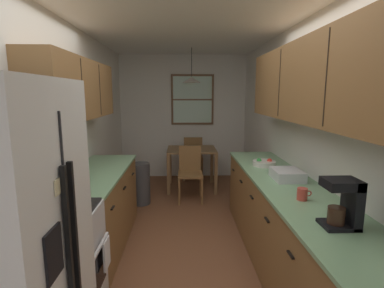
% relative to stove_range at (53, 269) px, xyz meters
% --- Properties ---
extents(ground_plane, '(12.00, 12.00, 0.00)m').
position_rel_stove_range_xyz_m(ground_plane, '(0.99, 1.53, -0.47)').
color(ground_plane, brown).
extents(wall_left, '(0.10, 9.00, 2.55)m').
position_rel_stove_range_xyz_m(wall_left, '(-0.36, 1.53, 0.80)').
color(wall_left, silver).
rests_on(wall_left, ground).
extents(wall_right, '(0.10, 9.00, 2.55)m').
position_rel_stove_range_xyz_m(wall_right, '(2.34, 1.53, 0.80)').
color(wall_right, silver).
rests_on(wall_right, ground).
extents(wall_back, '(4.40, 0.10, 2.55)m').
position_rel_stove_range_xyz_m(wall_back, '(0.99, 4.18, 0.80)').
color(wall_back, silver).
rests_on(wall_back, ground).
extents(ceiling_slab, '(4.40, 9.00, 0.08)m').
position_rel_stove_range_xyz_m(ceiling_slab, '(0.99, 1.53, 2.12)').
color(ceiling_slab, white).
extents(stove_range, '(0.66, 0.63, 1.10)m').
position_rel_stove_range_xyz_m(stove_range, '(0.00, 0.00, 0.00)').
color(stove_range, silver).
rests_on(stove_range, ground).
extents(microwave_over_range, '(0.39, 0.63, 0.36)m').
position_rel_stove_range_xyz_m(microwave_over_range, '(-0.11, 0.00, 1.18)').
color(microwave_over_range, black).
extents(counter_left, '(0.64, 1.78, 0.90)m').
position_rel_stove_range_xyz_m(counter_left, '(-0.01, 1.20, -0.02)').
color(counter_left, brown).
rests_on(counter_left, ground).
extents(upper_cabinets_left, '(0.33, 1.86, 0.62)m').
position_rel_stove_range_xyz_m(upper_cabinets_left, '(-0.15, 1.15, 1.33)').
color(upper_cabinets_left, brown).
extents(counter_right, '(0.64, 3.33, 0.90)m').
position_rel_stove_range_xyz_m(counter_right, '(1.99, 0.58, -0.02)').
color(counter_right, brown).
rests_on(counter_right, ground).
extents(upper_cabinets_right, '(0.33, 3.01, 0.73)m').
position_rel_stove_range_xyz_m(upper_cabinets_right, '(2.13, 0.53, 1.40)').
color(upper_cabinets_right, brown).
extents(dining_table, '(0.88, 0.75, 0.76)m').
position_rel_stove_range_xyz_m(dining_table, '(1.14, 3.27, 0.16)').
color(dining_table, brown).
rests_on(dining_table, ground).
extents(dining_chair_near, '(0.40, 0.40, 0.90)m').
position_rel_stove_range_xyz_m(dining_chair_near, '(1.10, 2.69, 0.03)').
color(dining_chair_near, brown).
rests_on(dining_chair_near, ground).
extents(dining_chair_far, '(0.41, 0.41, 0.90)m').
position_rel_stove_range_xyz_m(dining_chair_far, '(1.19, 3.85, 0.03)').
color(dining_chair_far, brown).
rests_on(dining_chair_far, ground).
extents(pendant_light, '(0.34, 0.34, 0.60)m').
position_rel_stove_range_xyz_m(pendant_light, '(1.14, 3.27, 1.53)').
color(pendant_light, black).
extents(back_window, '(0.88, 0.05, 1.03)m').
position_rel_stove_range_xyz_m(back_window, '(1.19, 4.10, 1.16)').
color(back_window, brown).
extents(trash_bin, '(0.30, 0.30, 0.67)m').
position_rel_stove_range_xyz_m(trash_bin, '(0.29, 2.54, -0.14)').
color(trash_bin, '#3F3F42').
rests_on(trash_bin, ground).
extents(storage_canister, '(0.11, 0.11, 0.20)m').
position_rel_stove_range_xyz_m(storage_canister, '(-0.01, 0.60, 0.53)').
color(storage_canister, '#265999').
rests_on(storage_canister, counter_left).
extents(dish_towel, '(0.02, 0.16, 0.24)m').
position_rel_stove_range_xyz_m(dish_towel, '(0.35, 0.16, 0.03)').
color(dish_towel, white).
extents(coffee_maker, '(0.22, 0.18, 0.32)m').
position_rel_stove_range_xyz_m(coffee_maker, '(2.01, -0.26, 0.60)').
color(coffee_maker, black).
rests_on(coffee_maker, counter_right).
extents(mug_by_coffeemaker, '(0.12, 0.08, 0.10)m').
position_rel_stove_range_xyz_m(mug_by_coffeemaker, '(1.95, 0.24, 0.48)').
color(mug_by_coffeemaker, '#BF3F33').
rests_on(mug_by_coffeemaker, counter_right).
extents(fruit_bowl, '(0.27, 0.27, 0.09)m').
position_rel_stove_range_xyz_m(fruit_bowl, '(1.95, 1.39, 0.46)').
color(fruit_bowl, silver).
rests_on(fruit_bowl, counter_right).
extents(dish_rack, '(0.28, 0.34, 0.10)m').
position_rel_stove_range_xyz_m(dish_rack, '(2.03, 0.82, 0.48)').
color(dish_rack, silver).
rests_on(dish_rack, counter_right).
extents(table_serving_bowl, '(0.18, 0.18, 0.06)m').
position_rel_stove_range_xyz_m(table_serving_bowl, '(1.14, 3.18, 0.32)').
color(table_serving_bowl, '#4C7299').
rests_on(table_serving_bowl, dining_table).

